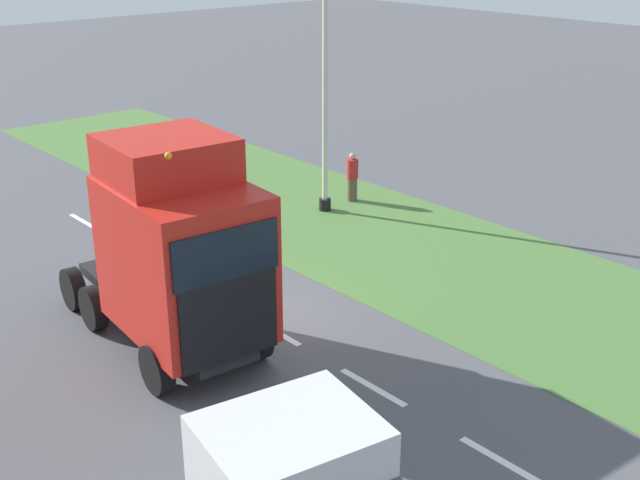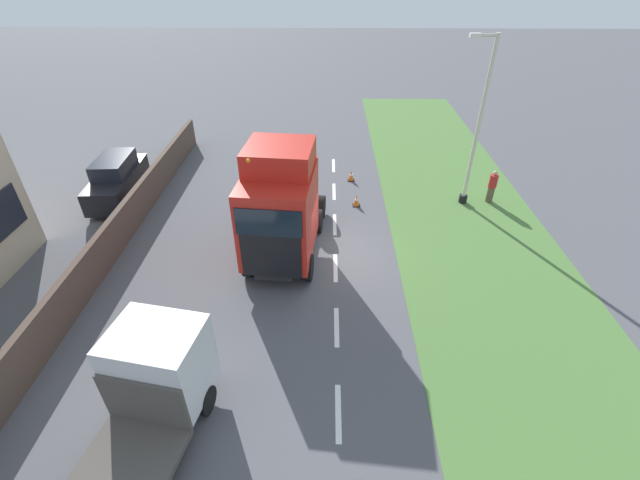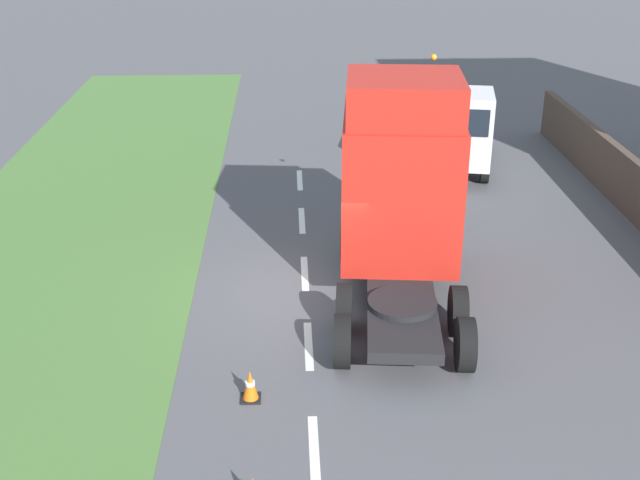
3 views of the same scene
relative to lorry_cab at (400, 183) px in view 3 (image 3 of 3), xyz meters
name	(u,v)px [view 3 (image 3 of 3)]	position (x,y,z in m)	size (l,w,h in m)	color
ground_plane	(306,291)	(-2.09, -0.42, -2.40)	(120.00, 120.00, 0.00)	#515156
grass_verge	(35,296)	(-8.09, -0.42, -2.39)	(7.00, 44.00, 0.01)	#4C7538
lane_markings	(306,306)	(-2.09, -1.12, -2.40)	(0.16, 17.80, 0.00)	white
lorry_cab	(400,183)	(0.00, 0.00, 0.00)	(3.12, 6.55, 4.94)	black
flatbed_truck	(452,131)	(2.58, 7.06, -0.95)	(3.16, 5.53, 2.76)	silver
traffic_cone_lead	(250,386)	(-3.17, -4.46, -2.12)	(0.36, 0.36, 0.58)	black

